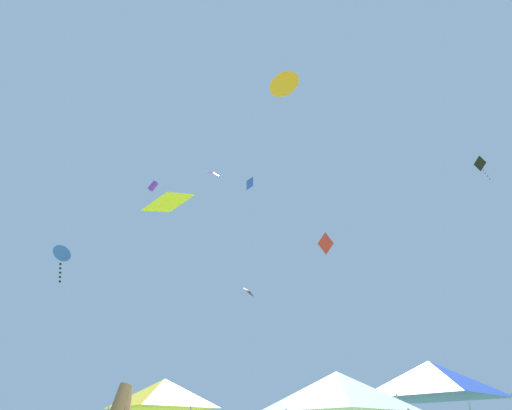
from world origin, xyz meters
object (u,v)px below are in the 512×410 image
(kite_blue_diamond, at_px, (249,184))
(kite_yellow_diamond, at_px, (167,201))
(kite_purple_box, at_px, (153,186))
(kite_purple_delta, at_px, (212,173))
(kite_blue_delta, at_px, (62,254))
(canopy_tent_blue, at_px, (432,379))
(kite_black_diamond, at_px, (480,165))
(kite_red_diamond, at_px, (326,244))
(kite_black_delta, at_px, (249,291))
(kite_orange_delta, at_px, (284,83))
(canopy_tent_white, at_px, (338,391))
(canopy_tent_yellow, at_px, (163,393))

(kite_blue_diamond, bearing_deg, kite_yellow_diamond, -92.18)
(kite_purple_box, relative_size, kite_purple_delta, 0.57)
(kite_blue_delta, bearing_deg, canopy_tent_blue, -30.35)
(kite_purple_box, distance_m, kite_yellow_diamond, 29.56)
(kite_blue_delta, height_order, kite_black_diamond, kite_black_diamond)
(kite_red_diamond, bearing_deg, kite_blue_delta, -172.26)
(kite_purple_box, bearing_deg, canopy_tent_blue, -44.67)
(kite_purple_box, distance_m, kite_blue_diamond, 13.75)
(kite_black_delta, xyz_separation_m, kite_blue_diamond, (0.34, -3.86, 7.03))
(kite_yellow_diamond, relative_size, kite_black_diamond, 0.61)
(canopy_tent_blue, bearing_deg, kite_purple_delta, 129.83)
(kite_blue_delta, xyz_separation_m, kite_purple_box, (4.82, 4.25, 8.97))
(kite_yellow_diamond, distance_m, kite_orange_delta, 6.12)
(kite_purple_box, height_order, kite_black_diamond, kite_purple_box)
(kite_purple_box, distance_m, kite_black_diamond, 29.11)
(canopy_tent_white, xyz_separation_m, kite_blue_delta, (-18.91, 16.95, 11.55))
(kite_black_diamond, relative_size, kite_black_delta, 1.54)
(kite_purple_box, xyz_separation_m, kite_red_diamond, (16.28, -1.39, -7.60))
(kite_red_diamond, bearing_deg, kite_yellow_diamond, -106.72)
(kite_black_diamond, distance_m, kite_blue_diamond, 18.22)
(canopy_tent_blue, distance_m, kite_orange_delta, 11.08)
(canopy_tent_white, distance_m, kite_black_diamond, 27.49)
(kite_black_diamond, xyz_separation_m, kite_black_delta, (-18.35, 1.97, -9.06))
(canopy_tent_blue, height_order, kite_red_diamond, kite_red_diamond)
(kite_blue_delta, relative_size, kite_blue_diamond, 3.95)
(canopy_tent_blue, xyz_separation_m, kite_black_diamond, (10.86, 11.89, 16.72))
(kite_black_diamond, bearing_deg, kite_yellow_diamond, -136.90)
(kite_yellow_diamond, xyz_separation_m, kite_black_delta, (0.26, 19.38, 3.75))
(kite_orange_delta, height_order, kite_black_delta, kite_orange_delta)
(canopy_tent_blue, relative_size, kite_purple_box, 3.49)
(kite_red_diamond, relative_size, kite_black_delta, 1.00)
(kite_yellow_diamond, relative_size, kite_blue_diamond, 1.53)
(kite_yellow_diamond, bearing_deg, canopy_tent_yellow, 103.85)
(kite_purple_box, bearing_deg, kite_yellow_diamond, -66.77)
(canopy_tent_blue, xyz_separation_m, kite_red_diamond, (-1.29, 15.97, 12.25))
(canopy_tent_white, relative_size, kite_purple_box, 2.76)
(kite_blue_delta, xyz_separation_m, kite_black_diamond, (33.24, -1.21, 5.84))
(kite_blue_delta, relative_size, kite_red_diamond, 2.45)
(canopy_tent_blue, distance_m, kite_red_diamond, 20.17)
(kite_yellow_diamond, xyz_separation_m, kite_blue_diamond, (0.59, 15.52, 10.79))
(canopy_tent_white, bearing_deg, canopy_tent_blue, 47.97)
(canopy_tent_white, relative_size, kite_black_delta, 2.41)
(kite_red_diamond, bearing_deg, kite_purple_box, 175.13)
(kite_yellow_diamond, distance_m, kite_black_delta, 19.74)
(kite_blue_delta, bearing_deg, kite_red_diamond, 7.74)
(kite_purple_delta, distance_m, kite_blue_diamond, 5.42)
(canopy_tent_blue, xyz_separation_m, kite_purple_box, (-17.56, 17.36, 19.85))
(canopy_tent_blue, bearing_deg, kite_blue_diamond, 125.55)
(kite_blue_delta, bearing_deg, canopy_tent_white, -41.87)
(kite_blue_delta, distance_m, kite_red_diamond, 21.33)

